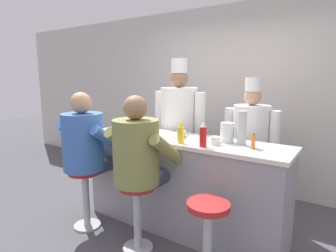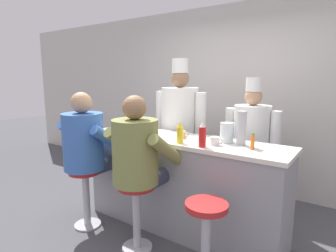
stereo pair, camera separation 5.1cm
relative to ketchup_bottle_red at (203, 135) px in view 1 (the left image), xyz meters
name	(u,v)px [view 1 (the left image)]	position (x,y,z in m)	size (l,w,h in m)	color
ground_plane	(166,240)	(-0.36, -0.08, -1.13)	(20.00, 20.00, 0.00)	#4C4C51
wall_back	(235,98)	(-0.36, 1.75, 0.22)	(10.00, 0.06, 2.70)	beige
diner_counter	(181,184)	(-0.36, 0.21, -0.62)	(2.26, 0.59, 1.02)	gray
ketchup_bottle_red	(203,135)	(0.00, 0.00, 0.00)	(0.07, 0.07, 0.24)	red
mustard_bottle_yellow	(181,133)	(-0.25, 0.02, -0.01)	(0.07, 0.07, 0.21)	yellow
hot_sauce_bottle_orange	(253,141)	(0.41, 0.18, -0.04)	(0.03, 0.03, 0.15)	orange
water_pitcher_clear	(227,132)	(0.11, 0.31, -0.01)	(0.15, 0.13, 0.20)	silver
breakfast_plate	(132,131)	(-1.02, 0.17, -0.10)	(0.25, 0.25, 0.05)	white
cereal_bowl	(124,127)	(-1.23, 0.26, -0.08)	(0.16, 0.16, 0.06)	#B24C47
coffee_mug_tan	(182,134)	(-0.36, 0.22, -0.07)	(0.12, 0.08, 0.08)	beige
coffee_mug_white	(216,141)	(0.06, 0.14, -0.07)	(0.13, 0.09, 0.08)	white
cup_stack_steel	(242,128)	(0.26, 0.29, 0.05)	(0.10, 0.10, 0.32)	#B7BABF
diner_seated_blue	(86,145)	(-1.25, -0.32, -0.20)	(0.66, 0.65, 1.51)	#B2B5BA
diner_seated_olive	(139,156)	(-0.50, -0.32, -0.20)	(0.65, 0.64, 1.50)	#B2B5BA
empty_stool_round	(208,228)	(0.24, -0.36, -0.68)	(0.35, 0.35, 0.67)	#B2B5BA
cook_in_whites_near	(179,125)	(-0.75, 0.79, -0.10)	(0.74, 0.47, 1.89)	#232328
cook_in_whites_far	(250,142)	(0.15, 0.92, -0.22)	(0.65, 0.41, 1.66)	#232328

